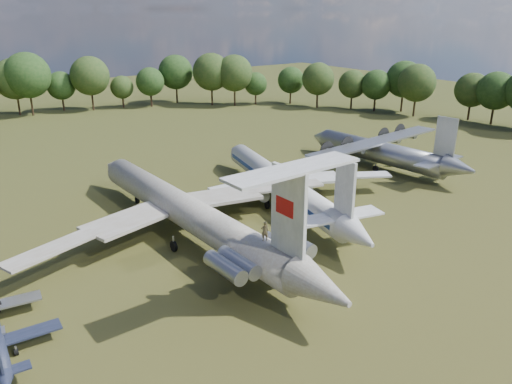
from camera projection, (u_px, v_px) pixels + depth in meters
ground at (168, 247)px, 57.20m from camera, size 300.00×300.00×0.00m
il62_airliner at (187, 217)px, 58.62m from camera, size 42.50×54.42×5.22m
tu104_jet at (282, 188)px, 69.21m from camera, size 43.54×51.98×4.54m
an12_transport at (380, 155)px, 84.99m from camera, size 33.94×37.28×4.58m
person_on_il62 at (265, 231)px, 46.49m from camera, size 0.83×0.69×1.94m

